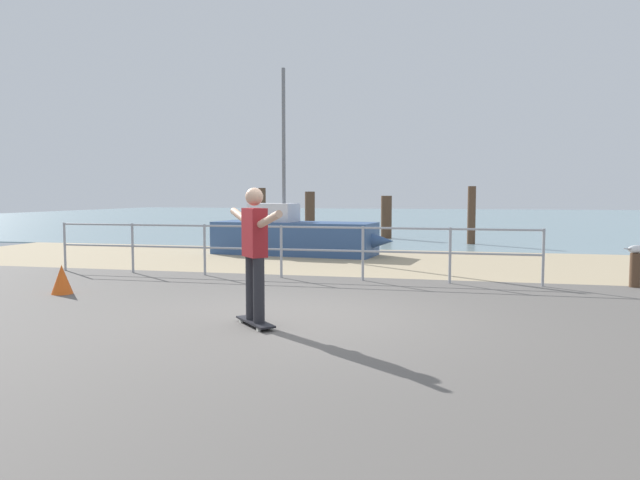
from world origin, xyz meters
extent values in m
cube|color=#605B56|center=(0.00, -1.00, 0.00)|extent=(24.00, 10.00, 0.04)
cube|color=tan|center=(0.00, 7.00, 0.00)|extent=(24.00, 6.00, 0.04)
cube|color=#75939E|center=(0.00, 35.00, 0.00)|extent=(72.00, 50.00, 0.04)
cylinder|color=#9EA0A5|center=(-6.20, 3.60, 0.53)|extent=(0.05, 0.05, 1.05)
cylinder|color=#9EA0A5|center=(-4.58, 3.60, 0.53)|extent=(0.05, 0.05, 1.05)
cylinder|color=#9EA0A5|center=(-2.97, 3.60, 0.53)|extent=(0.05, 0.05, 1.05)
cylinder|color=#9EA0A5|center=(-1.36, 3.60, 0.53)|extent=(0.05, 0.05, 1.05)
cylinder|color=#9EA0A5|center=(0.26, 3.60, 0.53)|extent=(0.05, 0.05, 1.05)
cylinder|color=#9EA0A5|center=(1.87, 3.60, 0.53)|extent=(0.05, 0.05, 1.05)
cylinder|color=#9EA0A5|center=(3.48, 3.60, 0.53)|extent=(0.05, 0.05, 1.05)
cylinder|color=#9EA0A5|center=(-1.36, 3.60, 1.02)|extent=(9.68, 0.04, 0.04)
cylinder|color=#9EA0A5|center=(-1.36, 3.60, 0.58)|extent=(9.68, 0.04, 0.04)
cube|color=#335184|center=(-2.37, 8.08, 0.45)|extent=(4.53, 1.88, 0.90)
cone|color=#335184|center=(-0.19, 7.84, 0.45)|extent=(1.18, 0.88, 0.77)
cylinder|color=slate|center=(-2.67, 8.12, 2.96)|extent=(0.10, 0.10, 4.12)
cube|color=silver|center=(-2.97, 8.15, 1.15)|extent=(1.29, 1.03, 0.50)
cube|color=black|center=(-0.39, -0.64, 0.07)|extent=(0.69, 0.72, 0.02)
cylinder|color=silver|center=(-0.64, -0.49, 0.03)|extent=(0.06, 0.06, 0.06)
cylinder|color=silver|center=(-0.52, -0.38, 0.03)|extent=(0.06, 0.06, 0.06)
cylinder|color=silver|center=(-0.26, -0.90, 0.03)|extent=(0.06, 0.06, 0.06)
cylinder|color=silver|center=(-0.14, -0.79, 0.03)|extent=(0.06, 0.06, 0.06)
cylinder|color=#26262B|center=(-0.47, -0.55, 0.48)|extent=(0.14, 0.14, 0.80)
cylinder|color=#26262B|center=(-0.31, -0.73, 0.48)|extent=(0.14, 0.14, 0.80)
cube|color=maroon|center=(-0.39, -0.64, 1.18)|extent=(0.39, 0.40, 0.60)
sphere|color=tan|center=(-0.39, -0.64, 1.62)|extent=(0.22, 0.22, 0.22)
cylinder|color=tan|center=(-0.69, -0.31, 1.36)|extent=(0.44, 0.47, 0.23)
cylinder|color=tan|center=(-0.09, -0.97, 1.36)|extent=(0.44, 0.47, 0.23)
cylinder|color=#513826|center=(5.05, 3.90, 0.31)|extent=(0.18, 0.18, 0.62)
ellipsoid|color=white|center=(5.05, 3.90, 0.69)|extent=(0.35, 0.27, 0.14)
cube|color=slate|center=(4.91, 3.82, 0.70)|extent=(0.14, 0.13, 0.02)
cylinder|color=#513826|center=(-6.77, 18.25, 0.96)|extent=(0.34, 0.34, 1.93)
cylinder|color=#513826|center=(-3.74, 15.10, 0.87)|extent=(0.39, 0.39, 1.75)
cylinder|color=#513826|center=(-0.70, 14.65, 0.80)|extent=(0.40, 0.40, 1.59)
cylinder|color=#513826|center=(2.33, 12.76, 0.96)|extent=(0.26, 0.26, 1.91)
cone|color=#E55919|center=(-4.29, 0.92, 0.25)|extent=(0.36, 0.36, 0.50)
camera|label=1|loc=(2.12, -7.66, 1.66)|focal=33.99mm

